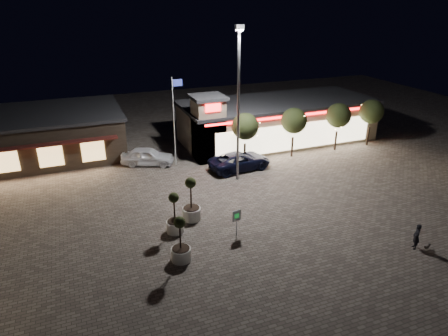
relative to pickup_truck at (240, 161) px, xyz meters
name	(u,v)px	position (x,y,z in m)	size (l,w,h in m)	color
ground	(257,231)	(-3.07, -9.95, -0.78)	(90.00, 90.00, 0.00)	#70645A
retail_building	(274,121)	(6.43, 5.87, 1.43)	(20.40, 8.40, 6.10)	gray
restaurant_building	(33,135)	(-17.07, 10.03, 1.38)	(16.40, 11.00, 4.30)	#382D23
floodlight_pole	(238,97)	(-1.07, -1.95, 6.24)	(0.60, 0.40, 12.38)	gray
flagpole	(175,115)	(-4.98, 3.05, 3.96)	(0.95, 0.10, 8.00)	white
string_tree_a	(245,127)	(0.93, 1.05, 2.78)	(2.42, 2.42, 4.79)	#332319
string_tree_b	(294,121)	(5.93, 1.05, 2.78)	(2.42, 2.42, 4.79)	#332319
string_tree_c	(339,116)	(10.93, 1.05, 2.78)	(2.42, 2.42, 4.79)	#332319
string_tree_d	(371,112)	(14.93, 1.05, 2.78)	(2.42, 2.42, 4.79)	#332319
pickup_truck	(240,161)	(0.00, 0.00, 0.00)	(2.59, 5.63, 1.56)	black
white_sedan	(147,156)	(-7.47, 4.05, 0.03)	(1.91, 4.75, 1.62)	white
pedestrian	(416,237)	(5.06, -15.22, 0.05)	(0.60, 0.40, 1.66)	black
dog	(428,246)	(5.71, -15.61, -0.54)	(0.46, 0.23, 0.25)	#59514C
planter_left	(175,220)	(-8.10, -8.07, 0.10)	(1.16, 1.16, 2.85)	white
planter_mid	(181,247)	(-8.58, -11.19, 0.11)	(1.17, 1.17, 2.88)	white
planter_right	(191,207)	(-6.62, -6.89, 0.19)	(1.28, 1.28, 3.15)	white
valet_sign	(237,218)	(-4.52, -9.88, 0.47)	(0.59, 0.14, 1.79)	gray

